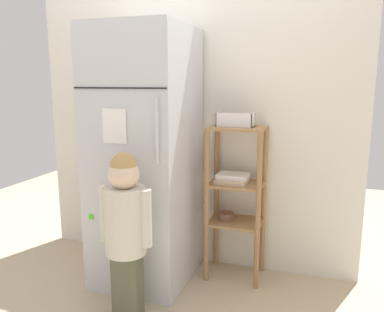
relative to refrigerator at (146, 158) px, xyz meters
The scene contains 6 objects.
ground_plane 0.90m from the refrigerator, ahead, with size 6.00×6.00×0.00m, color tan.
kitchen_wall_back 0.49m from the refrigerator, 60.07° to the left, with size 2.46×0.03×2.24m, color silver.
refrigerator is the anchor object (origin of this frame).
child_standing 0.58m from the refrigerator, 78.26° to the right, with size 0.32×0.24×1.00m.
pantry_shelf_unit 0.66m from the refrigerator, 17.86° to the left, with size 0.39×0.30×1.08m.
fruit_bin 0.67m from the refrigerator, 19.17° to the left, with size 0.24×0.15×0.09m.
Camera 1 is at (0.91, -2.34, 1.38)m, focal length 35.97 mm.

